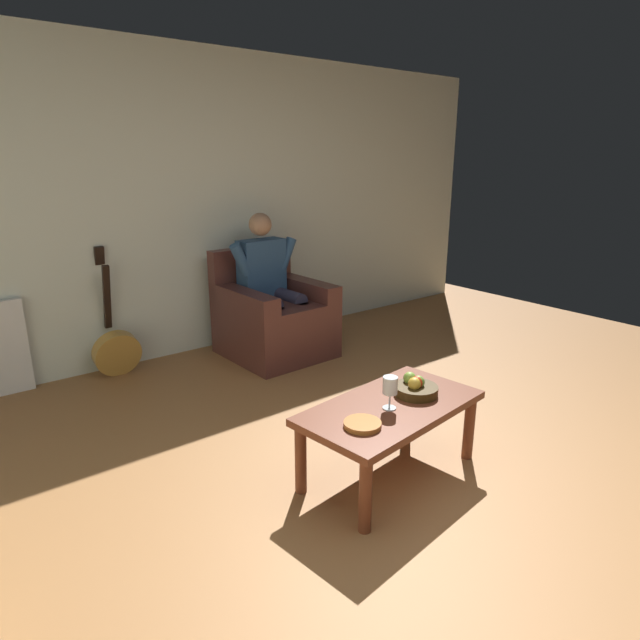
% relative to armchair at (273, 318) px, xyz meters
% --- Properties ---
extents(ground_plane, '(7.49, 7.49, 0.00)m').
position_rel_armchair_xyz_m(ground_plane, '(0.41, 2.54, -0.32)').
color(ground_plane, '#9B673A').
extents(wall_back, '(6.64, 0.06, 2.50)m').
position_rel_armchair_xyz_m(wall_back, '(0.41, -0.54, 0.94)').
color(wall_back, silver).
rests_on(wall_back, ground).
extents(armchair, '(0.81, 0.86, 0.89)m').
position_rel_armchair_xyz_m(armchair, '(0.00, 0.00, 0.00)').
color(armchair, '#4F2923').
rests_on(armchair, ground).
extents(person_seated, '(0.66, 0.56, 1.20)m').
position_rel_armchair_xyz_m(person_seated, '(0.00, -0.04, 0.33)').
color(person_seated, navy).
rests_on(person_seated, ground).
extents(coffee_table, '(1.05, 0.64, 0.41)m').
position_rel_armchair_xyz_m(coffee_table, '(0.54, 1.96, 0.03)').
color(coffee_table, brown).
rests_on(coffee_table, ground).
extents(guitar, '(0.36, 0.28, 1.00)m').
position_rel_armchair_xyz_m(guitar, '(1.23, -0.34, -0.10)').
color(guitar, '#B38337').
rests_on(guitar, ground).
extents(wine_glass_near, '(0.08, 0.08, 0.17)m').
position_rel_armchair_xyz_m(wine_glass_near, '(0.58, 1.99, 0.21)').
color(wine_glass_near, silver).
rests_on(wine_glass_near, coffee_table).
extents(fruit_bowl, '(0.24, 0.24, 0.11)m').
position_rel_armchair_xyz_m(fruit_bowl, '(0.35, 1.95, 0.14)').
color(fruit_bowl, '#3B290F').
rests_on(fruit_bowl, coffee_table).
extents(decorative_dish, '(0.18, 0.18, 0.02)m').
position_rel_armchair_xyz_m(decorative_dish, '(0.82, 2.05, 0.11)').
color(decorative_dish, '#A86429').
rests_on(decorative_dish, coffee_table).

